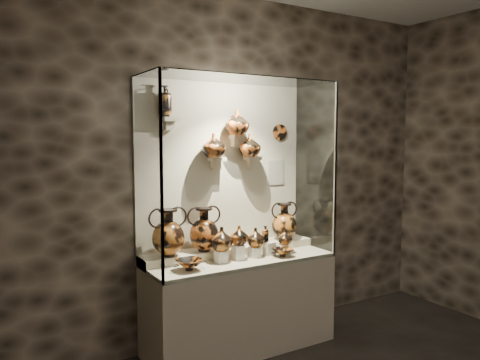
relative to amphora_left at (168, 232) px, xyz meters
name	(u,v)px	position (x,y,z in m)	size (l,w,h in m)	color
wall_back	(222,169)	(0.62, 0.19, 0.50)	(5.00, 0.02, 3.20)	black
plinth	(240,305)	(0.62, -0.13, -0.70)	(1.70, 0.60, 0.80)	beige
front_tier	(240,259)	(0.62, -0.13, -0.29)	(1.68, 0.58, 0.03)	beige
rear_tier	(230,251)	(0.62, 0.05, -0.25)	(1.70, 0.25, 0.10)	beige
back_panel	(223,169)	(0.62, 0.19, 0.50)	(1.70, 0.03, 1.60)	beige
glass_front	(258,174)	(0.62, -0.42, 0.50)	(1.70, 0.01, 1.60)	white
glass_left	(147,176)	(-0.22, -0.13, 0.50)	(0.01, 0.60, 1.60)	white
glass_right	(315,168)	(1.47, -0.13, 0.50)	(0.01, 0.60, 1.60)	white
glass_top	(240,79)	(0.62, -0.13, 1.29)	(1.70, 0.60, 0.01)	white
frame_post_left	(161,178)	(-0.22, -0.42, 0.50)	(0.02, 0.02, 1.60)	gray
frame_post_right	(335,170)	(1.46, -0.42, 0.50)	(0.02, 0.02, 1.60)	gray
pedestal_a	(221,257)	(0.40, -0.18, -0.22)	(0.09, 0.09, 0.10)	silver
pedestal_b	(238,252)	(0.57, -0.18, -0.21)	(0.09, 0.09, 0.13)	silver
pedestal_c	(254,252)	(0.74, -0.18, -0.23)	(0.09, 0.09, 0.09)	silver
pedestal_d	(269,248)	(0.90, -0.18, -0.21)	(0.09, 0.09, 0.12)	silver
pedestal_e	(282,249)	(1.04, -0.18, -0.23)	(0.09, 0.09, 0.08)	silver
bracket_ul	(170,119)	(0.07, 0.11, 0.95)	(0.14, 0.12, 0.04)	beige
bracket_ca	(217,159)	(0.52, 0.11, 0.60)	(0.14, 0.12, 0.04)	beige
bracket_cb	(236,137)	(0.72, 0.11, 0.80)	(0.10, 0.12, 0.04)	beige
bracket_cc	(252,158)	(0.90, 0.11, 0.60)	(0.14, 0.12, 0.04)	beige
amphora_left	(168,232)	(0.00, 0.00, 0.00)	(0.32, 0.32, 0.40)	#A85F20
amphora_mid	(204,229)	(0.34, 0.01, -0.01)	(0.31, 0.31, 0.39)	#AD531E
amphora_right	(284,221)	(1.21, 0.02, -0.02)	(0.29, 0.29, 0.36)	#A85F20
jug_a	(222,239)	(0.42, -0.16, -0.07)	(0.20, 0.20, 0.20)	#A85F20
jug_b	(239,235)	(0.59, -0.16, -0.06)	(0.16, 0.16, 0.17)	#AD531E
jug_c	(255,237)	(0.76, -0.16, -0.10)	(0.16, 0.16, 0.17)	#A85F20
jug_e	(285,237)	(1.07, -0.19, -0.12)	(0.13, 0.13, 0.14)	#A85F20
lekythos_small	(265,233)	(0.87, -0.16, -0.07)	(0.07, 0.07, 0.17)	#AD531E
kylix_left	(189,263)	(0.07, -0.25, -0.22)	(0.27, 0.23, 0.11)	#AD531E
kylix_right	(282,252)	(0.97, -0.29, -0.23)	(0.23, 0.19, 0.09)	#A85F20
lekythos_tall	(165,99)	(0.03, 0.10, 1.11)	(0.12, 0.12, 0.30)	#A85F20
ovoid_vase_a	(214,145)	(0.46, 0.06, 0.72)	(0.21, 0.21, 0.22)	#AD531E
ovoid_vase_b	(237,122)	(0.70, 0.05, 0.93)	(0.22, 0.22, 0.23)	#AD531E
ovoid_vase_c	(250,145)	(0.84, 0.06, 0.72)	(0.20, 0.20, 0.21)	#AD531E
wall_plate	(280,132)	(1.25, 0.16, 0.84)	(0.16, 0.16, 0.02)	#BE5D25
info_placard	(276,173)	(1.21, 0.17, 0.45)	(0.18, 0.01, 0.24)	beige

